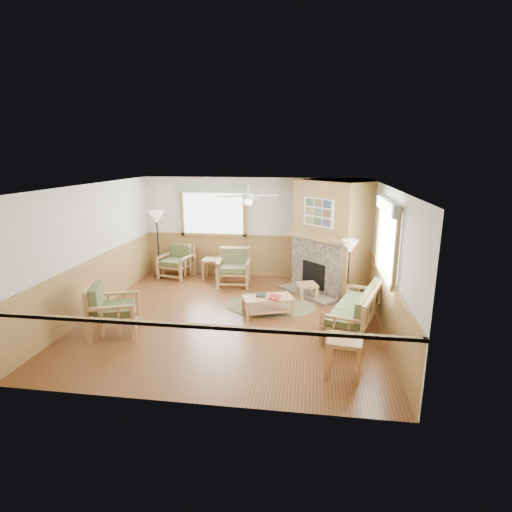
# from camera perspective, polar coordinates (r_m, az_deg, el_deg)

# --- Properties ---
(floor) EXTENTS (6.00, 6.00, 0.01)m
(floor) POSITION_cam_1_polar(r_m,az_deg,el_deg) (8.42, -3.40, -8.72)
(floor) COLOR brown
(floor) RESTS_ON ground
(ceiling) EXTENTS (6.00, 6.00, 0.01)m
(ceiling) POSITION_cam_1_polar(r_m,az_deg,el_deg) (7.77, -3.70, 9.96)
(ceiling) COLOR white
(ceiling) RESTS_ON floor
(wall_back) EXTENTS (6.00, 0.02, 2.70)m
(wall_back) POSITION_cam_1_polar(r_m,az_deg,el_deg) (10.88, -0.40, 4.06)
(wall_back) COLOR silver
(wall_back) RESTS_ON floor
(wall_front) EXTENTS (6.00, 0.02, 2.70)m
(wall_front) POSITION_cam_1_polar(r_m,az_deg,el_deg) (5.22, -10.15, -7.67)
(wall_front) COLOR silver
(wall_front) RESTS_ON floor
(wall_left) EXTENTS (0.02, 6.00, 2.70)m
(wall_left) POSITION_cam_1_polar(r_m,az_deg,el_deg) (9.07, -22.46, 0.88)
(wall_left) COLOR silver
(wall_left) RESTS_ON floor
(wall_right) EXTENTS (0.02, 6.00, 2.70)m
(wall_right) POSITION_cam_1_polar(r_m,az_deg,el_deg) (7.96, 18.12, -0.48)
(wall_right) COLOR silver
(wall_right) RESTS_ON floor
(wainscot) EXTENTS (6.00, 6.00, 1.10)m
(wainscot) POSITION_cam_1_polar(r_m,az_deg,el_deg) (8.22, -3.46, -5.16)
(wainscot) COLOR olive
(wainscot) RESTS_ON floor
(fireplace) EXTENTS (3.11, 3.11, 2.70)m
(fireplace) POSITION_cam_1_polar(r_m,az_deg,el_deg) (9.85, 10.68, 2.72)
(fireplace) COLOR olive
(fireplace) RESTS_ON floor
(window_back) EXTENTS (1.90, 0.16, 1.50)m
(window_back) POSITION_cam_1_polar(r_m,az_deg,el_deg) (10.91, -6.26, 10.25)
(window_back) COLOR white
(window_back) RESTS_ON wall_back
(window_right) EXTENTS (0.16, 1.90, 1.50)m
(window_right) POSITION_cam_1_polar(r_m,az_deg,el_deg) (7.56, 18.77, 7.82)
(window_right) COLOR white
(window_right) RESTS_ON wall_right
(ceiling_fan) EXTENTS (1.59, 1.59, 0.36)m
(ceiling_fan) POSITION_cam_1_polar(r_m,az_deg,el_deg) (8.02, -1.12, 9.83)
(ceiling_fan) COLOR white
(ceiling_fan) RESTS_ON ceiling
(sofa) EXTENTS (2.02, 1.34, 0.86)m
(sofa) POSITION_cam_1_polar(r_m,az_deg,el_deg) (7.89, 13.88, -7.33)
(sofa) COLOR #AF8251
(sofa) RESTS_ON floor
(armchair_back_left) EXTENTS (0.95, 0.95, 0.88)m
(armchair_back_left) POSITION_cam_1_polar(r_m,az_deg,el_deg) (11.15, -11.35, -0.76)
(armchair_back_left) COLOR #AF8251
(armchair_back_left) RESTS_ON floor
(armchair_back_right) EXTENTS (0.88, 0.88, 0.92)m
(armchair_back_right) POSITION_cam_1_polar(r_m,az_deg,el_deg) (10.30, -3.20, -1.65)
(armchair_back_right) COLOR #AF8251
(armchair_back_right) RESTS_ON floor
(armchair_left) EXTENTS (1.08, 1.08, 0.96)m
(armchair_left) POSITION_cam_1_polar(r_m,az_deg,el_deg) (8.01, -19.69, -7.08)
(armchair_left) COLOR #AF8251
(armchair_left) RESTS_ON floor
(coffee_table) EXTENTS (1.14, 0.85, 0.41)m
(coffee_table) POSITION_cam_1_polar(r_m,az_deg,el_deg) (8.42, 1.68, -7.16)
(coffee_table) COLOR #AF8251
(coffee_table) RESTS_ON floor
(end_table_chairs) EXTENTS (0.50, 0.48, 0.55)m
(end_table_chairs) POSITION_cam_1_polar(r_m,az_deg,el_deg) (10.90, -6.25, -1.81)
(end_table_chairs) COLOR #AF8251
(end_table_chairs) RESTS_ON floor
(end_table_sofa) EXTENTS (0.60, 0.58, 0.59)m
(end_table_sofa) POSITION_cam_1_polar(r_m,az_deg,el_deg) (6.42, 12.46, -13.81)
(end_table_sofa) COLOR #AF8251
(end_table_sofa) RESTS_ON floor
(footstool) EXTENTS (0.55, 0.55, 0.38)m
(footstool) POSITION_cam_1_polar(r_m,az_deg,el_deg) (9.41, 7.29, -5.02)
(footstool) COLOR #AF8251
(footstool) RESTS_ON floor
(braided_rug) EXTENTS (2.34, 2.34, 0.01)m
(braided_rug) POSITION_cam_1_polar(r_m,az_deg,el_deg) (8.98, 2.03, -7.12)
(braided_rug) COLOR brown
(braided_rug) RESTS_ON floor
(floor_lamp_left) EXTENTS (0.49, 0.49, 1.84)m
(floor_lamp_left) POSITION_cam_1_polar(r_m,az_deg,el_deg) (11.17, -13.82, 1.67)
(floor_lamp_left) COLOR black
(floor_lamp_left) RESTS_ON floor
(floor_lamp_right) EXTENTS (0.39, 0.39, 1.54)m
(floor_lamp_right) POSITION_cam_1_polar(r_m,az_deg,el_deg) (8.84, 13.04, -2.60)
(floor_lamp_right) COLOR black
(floor_lamp_right) RESTS_ON floor
(book_red) EXTENTS (0.26, 0.33, 0.03)m
(book_red) POSITION_cam_1_polar(r_m,az_deg,el_deg) (8.28, 2.69, -5.82)
(book_red) COLOR maroon
(book_red) RESTS_ON coffee_table
(book_dark) EXTENTS (0.21, 0.28, 0.03)m
(book_dark) POSITION_cam_1_polar(r_m,az_deg,el_deg) (8.42, 0.72, -5.48)
(book_dark) COLOR black
(book_dark) RESTS_ON coffee_table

